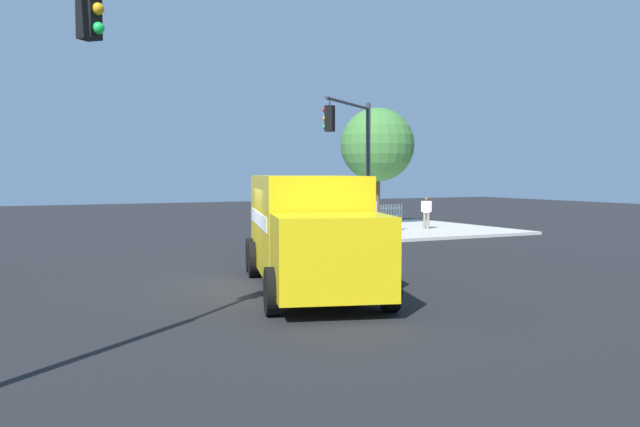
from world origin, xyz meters
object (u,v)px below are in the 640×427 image
at_px(pedestrian_crossing, 373,211).
at_px(shade_tree_near, 377,145).
at_px(traffic_light_secondary, 355,147).
at_px(pedestrian_near_corner, 426,211).
at_px(delivery_truck, 308,230).

relative_size(pedestrian_crossing, shade_tree_near, 0.25).
height_order(traffic_light_secondary, shade_tree_near, shade_tree_near).
xyz_separation_m(pedestrian_near_corner, shade_tree_near, (0.28, -4.20, 3.41)).
distance_m(delivery_truck, shade_tree_near, 20.91).
height_order(traffic_light_secondary, pedestrian_near_corner, traffic_light_secondary).
bearing_deg(traffic_light_secondary, delivery_truck, 53.62).
bearing_deg(pedestrian_crossing, traffic_light_secondary, 51.98).
xyz_separation_m(delivery_truck, traffic_light_secondary, (-6.27, -8.51, 2.47)).
relative_size(traffic_light_secondary, shade_tree_near, 0.90).
bearing_deg(pedestrian_near_corner, traffic_light_secondary, 31.59).
height_order(pedestrian_near_corner, shade_tree_near, shade_tree_near).
distance_m(pedestrian_crossing, shade_tree_near, 5.10).
bearing_deg(pedestrian_near_corner, pedestrian_crossing, -24.00).
bearing_deg(shade_tree_near, pedestrian_crossing, 55.20).
xyz_separation_m(traffic_light_secondary, pedestrian_near_corner, (-6.35, -3.90, -2.90)).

